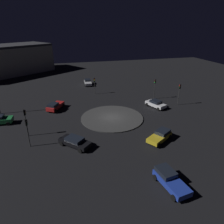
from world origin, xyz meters
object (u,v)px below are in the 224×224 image
Objects in this scene: store_building at (4,60)px; traffic_light_southwest at (155,85)px; car_blue at (170,180)px; car_silver at (88,82)px; car_yellow at (160,136)px; traffic_light_west at (179,91)px; car_white at (156,104)px; traffic_light_east at (25,118)px; traffic_light_northeast at (27,127)px; traffic_light_south at (94,83)px; car_black at (75,142)px; car_red at (55,106)px.

traffic_light_southwest is at bearing 102.78° from store_building.
car_silver is at bearing 175.17° from car_blue.
traffic_light_west is (-10.14, -11.80, 2.41)m from car_yellow.
store_building is (35.29, -39.22, 3.92)m from car_white.
traffic_light_east is (18.70, -6.34, 2.33)m from car_yellow.
traffic_light_northeast is 1.08× the size of traffic_light_south.
car_yellow is 0.99× the size of car_black.
car_black is (17.26, 10.18, -0.04)m from car_white.
car_white is 1.02× the size of car_black.
car_white is 22.00m from car_blue.
traffic_light_east is 0.96× the size of traffic_light_southwest.
traffic_light_southwest is (-25.14, -13.40, 0.20)m from traffic_light_northeast.
traffic_light_west reaches higher than car_red.
traffic_light_northeast is 0.13× the size of store_building.
car_blue is (-11.40, 24.25, -0.03)m from car_red.
traffic_light_east is at bearing -24.35° from car_silver.
traffic_light_east reaches higher than car_silver.
car_yellow is at bearing 10.70° from traffic_light_south.
car_blue reaches higher than car_black.
traffic_light_southwest is (-6.99, -16.59, 2.44)m from car_yellow.
traffic_light_southwest reaches higher than traffic_light_west.
car_white is at bearing -103.46° from car_black.
car_yellow is at bearing -34.08° from traffic_light_northeast.
car_black is at bearing -80.84° from car_white.
traffic_light_west is at bearing -0.76° from traffic_light_east.
car_blue is at bearing 6.24° from car_silver.
car_silver is at bearing 42.31° from traffic_light_northeast.
traffic_light_southwest is (3.15, -4.79, 0.04)m from traffic_light_west.
traffic_light_south is (10.43, -11.61, 2.03)m from car_white.
traffic_light_southwest is (-12.29, 6.88, 0.40)m from traffic_light_south.
car_silver is (-8.96, -15.97, -0.07)m from car_red.
car_yellow is (5.13, 11.87, -0.01)m from car_white.
car_red is at bearing -30.05° from traffic_light_southwest.
car_yellow is 1.08× the size of traffic_light_northeast.
traffic_light_southwest is at bearing 3.94° from traffic_light_northeast.
traffic_light_south is at bearing -19.72° from car_red.
car_blue is (8.38, 20.34, 0.02)m from car_white.
traffic_light_south reaches higher than car_black.
traffic_light_east reaches higher than car_black.
car_yellow is 0.14× the size of store_building.
car_red is 1.00× the size of traffic_light_southwest.
store_building reaches higher than car_black.
traffic_light_northeast reaches higher than traffic_light_south.
car_silver is 19.91m from traffic_light_southwest.
car_silver is 30.74m from car_black.
car_red is at bearing -52.57° from traffic_light_south.
car_red is at bearing 55.29° from traffic_light_east.
car_black is at bearing -19.44° from traffic_light_south.
car_yellow is at bearing -44.73° from car_white.
car_red reaches higher than car_yellow.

